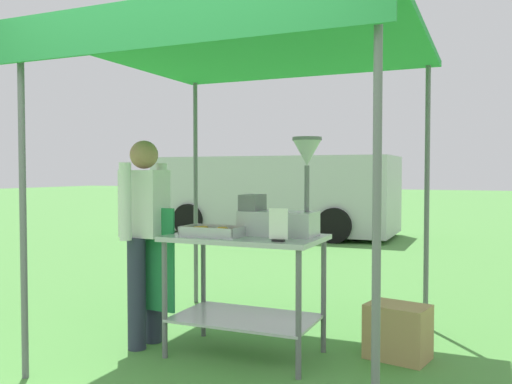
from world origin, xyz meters
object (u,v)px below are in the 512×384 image
object	(u,v)px
vendor	(145,231)
supply_crate	(398,332)
van_silver	(275,194)
donut_tray	(213,232)
donut_cart	(245,268)
menu_sign	(278,228)
stall_canopy	(251,55)
donut_fryer	(282,206)

from	to	relation	value
vendor	supply_crate	xyz separation A→B (m)	(1.87, 0.48, -0.70)
van_silver	donut_tray	bearing A→B (deg)	-71.96
donut_cart	supply_crate	xyz separation A→B (m)	(1.06, 0.37, -0.46)
menu_sign	vendor	xyz separation A→B (m)	(-1.16, 0.12, -0.09)
supply_crate	menu_sign	bearing A→B (deg)	-139.44
stall_canopy	van_silver	world-z (taller)	stall_canopy
donut_tray	vendor	bearing A→B (deg)	178.94
menu_sign	vendor	bearing A→B (deg)	173.89
donut_fryer	van_silver	xyz separation A→B (m)	(-2.92, 7.31, -0.23)
donut_fryer	stall_canopy	bearing A→B (deg)	-179.65
stall_canopy	donut_tray	world-z (taller)	stall_canopy
donut_tray	van_silver	bearing A→B (deg)	108.04
van_silver	menu_sign	bearing A→B (deg)	-68.48
donut_fryer	menu_sign	size ratio (longest dim) A/B	3.21
donut_tray	donut_fryer	size ratio (longest dim) A/B	0.62
donut_tray	menu_sign	xyz separation A→B (m)	(0.56, -0.11, 0.07)
donut_fryer	menu_sign	world-z (taller)	donut_fryer
stall_canopy	donut_tray	distance (m)	1.36
menu_sign	stall_canopy	bearing A→B (deg)	136.69
vendor	supply_crate	distance (m)	2.05
stall_canopy	menu_sign	xyz separation A→B (m)	(0.35, -0.33, -1.25)
menu_sign	van_silver	distance (m)	8.22
donut_tray	donut_cart	bearing A→B (deg)	29.90
donut_fryer	supply_crate	xyz separation A→B (m)	(0.80, 0.27, -0.91)
supply_crate	van_silver	distance (m)	8.00
stall_canopy	supply_crate	size ratio (longest dim) A/B	5.16
donut_tray	van_silver	size ratio (longest dim) A/B	0.09
stall_canopy	vendor	distance (m)	1.58
donut_cart	menu_sign	xyz separation A→B (m)	(0.35, -0.23, 0.33)
stall_canopy	donut_tray	xyz separation A→B (m)	(-0.21, -0.22, -1.32)
donut_cart	donut_fryer	size ratio (longest dim) A/B	1.57
donut_cart	van_silver	bearing A→B (deg)	109.76
stall_canopy	supply_crate	xyz separation A→B (m)	(1.06, 0.27, -2.05)
menu_sign	vendor	distance (m)	1.17
donut_fryer	van_silver	world-z (taller)	van_silver
vendor	supply_crate	bearing A→B (deg)	14.37
stall_canopy	donut_cart	bearing A→B (deg)	-90.00
donut_tray	donut_fryer	world-z (taller)	donut_fryer
menu_sign	supply_crate	xyz separation A→B (m)	(0.70, 0.60, -0.79)
donut_cart	donut_fryer	bearing A→B (deg)	21.52
donut_cart	vendor	distance (m)	0.85
menu_sign	vendor	size ratio (longest dim) A/B	0.14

